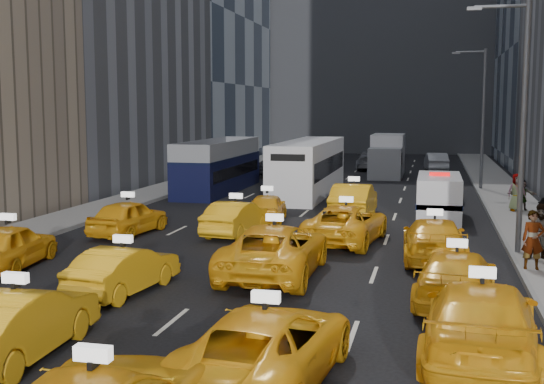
% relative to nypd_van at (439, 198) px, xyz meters
% --- Properties ---
extents(ground, '(160.00, 160.00, 0.00)m').
position_rel_nypd_van_xyz_m(ground, '(-6.58, -19.81, -1.01)').
color(ground, black).
rests_on(ground, ground).
extents(sidewalk_west, '(3.00, 90.00, 0.15)m').
position_rel_nypd_van_xyz_m(sidewalk_west, '(-17.08, 5.19, -0.94)').
color(sidewalk_west, gray).
rests_on(sidewalk_west, ground).
extents(sidewalk_east, '(3.00, 90.00, 0.15)m').
position_rel_nypd_van_xyz_m(sidewalk_east, '(3.92, 5.19, -0.94)').
color(sidewalk_east, gray).
rests_on(sidewalk_east, ground).
extents(curb_west, '(0.15, 90.00, 0.18)m').
position_rel_nypd_van_xyz_m(curb_west, '(-15.63, 5.19, -0.92)').
color(curb_west, slate).
rests_on(curb_west, ground).
extents(curb_east, '(0.15, 90.00, 0.18)m').
position_rel_nypd_van_xyz_m(curb_east, '(2.47, 5.19, -0.92)').
color(curb_east, slate).
rests_on(curb_east, ground).
extents(streetlight_near, '(2.15, 0.22, 9.00)m').
position_rel_nypd_van_xyz_m(streetlight_near, '(2.60, -7.81, 3.91)').
color(streetlight_near, '#595B60').
rests_on(streetlight_near, ground).
extents(streetlight_far, '(2.15, 0.22, 9.00)m').
position_rel_nypd_van_xyz_m(streetlight_far, '(2.60, 12.19, 3.91)').
color(streetlight_far, '#595B60').
rests_on(streetlight_far, ground).
extents(taxi_5, '(1.77, 4.68, 1.52)m').
position_rel_nypd_van_xyz_m(taxi_5, '(-8.85, -20.85, -0.25)').
color(taxi_5, '#FFB015').
rests_on(taxi_5, ground).
extents(taxi_6, '(3.01, 5.58, 1.49)m').
position_rel_nypd_van_xyz_m(taxi_6, '(-3.40, -20.92, -0.27)').
color(taxi_6, '#FFB015').
rests_on(taxi_6, ground).
extents(taxi_7, '(2.72, 5.87, 1.66)m').
position_rel_nypd_van_xyz_m(taxi_7, '(0.72, -18.67, -0.18)').
color(taxi_7, '#FFB015').
rests_on(taxi_7, ground).
extents(taxi_8, '(2.32, 4.61, 1.51)m').
position_rel_nypd_van_xyz_m(taxi_8, '(-13.96, -13.65, -0.26)').
color(taxi_8, '#FFB015').
rests_on(taxi_8, ground).
extents(taxi_9, '(1.98, 4.29, 1.36)m').
position_rel_nypd_van_xyz_m(taxi_9, '(-8.91, -15.59, -0.33)').
color(taxi_9, '#FFB015').
rests_on(taxi_9, ground).
extents(taxi_10, '(2.78, 5.96, 1.65)m').
position_rel_nypd_van_xyz_m(taxi_10, '(-5.15, -12.61, -0.19)').
color(taxi_10, '#FFB015').
rests_on(taxi_10, ground).
extents(taxi_11, '(2.49, 5.17, 1.45)m').
position_rel_nypd_van_xyz_m(taxi_11, '(0.35, -14.52, -0.28)').
color(taxi_11, '#FFB015').
rests_on(taxi_11, ground).
extents(taxi_12, '(2.20, 4.51, 1.48)m').
position_rel_nypd_van_xyz_m(taxi_12, '(-12.71, -7.17, -0.27)').
color(taxi_12, '#FFB015').
rests_on(taxi_12, ground).
extents(taxi_13, '(1.96, 4.46, 1.42)m').
position_rel_nypd_van_xyz_m(taxi_13, '(-8.31, -6.15, -0.30)').
color(taxi_13, '#FFB015').
rests_on(taxi_13, ground).
extents(taxi_14, '(3.16, 5.71, 1.51)m').
position_rel_nypd_van_xyz_m(taxi_14, '(-3.61, -6.80, -0.26)').
color(taxi_14, '#FFB015').
rests_on(taxi_14, ground).
extents(taxi_15, '(2.32, 5.26, 1.50)m').
position_rel_nypd_van_xyz_m(taxi_15, '(-0.22, -9.34, -0.26)').
color(taxi_15, '#FFB015').
rests_on(taxi_15, ground).
extents(taxi_16, '(2.07, 4.13, 1.35)m').
position_rel_nypd_van_xyz_m(taxi_16, '(-7.82, -2.64, -0.34)').
color(taxi_16, '#FFB015').
rests_on(taxi_16, ground).
extents(taxi_17, '(1.88, 5.12, 1.68)m').
position_rel_nypd_van_xyz_m(taxi_17, '(-4.01, -0.59, -0.17)').
color(taxi_17, '#FFB015').
rests_on(taxi_17, ground).
extents(nypd_van, '(2.12, 5.25, 2.24)m').
position_rel_nypd_van_xyz_m(nypd_van, '(0.00, 0.00, 0.00)').
color(nypd_van, white).
rests_on(nypd_van, ground).
extents(double_decker, '(3.49, 11.22, 3.21)m').
position_rel_nypd_van_xyz_m(double_decker, '(-13.57, 7.98, 0.58)').
color(double_decker, black).
rests_on(double_decker, ground).
extents(city_bus, '(3.81, 12.90, 3.28)m').
position_rel_nypd_van_xyz_m(city_bus, '(-7.74, 7.97, 0.62)').
color(city_bus, silver).
rests_on(city_bus, ground).
extents(box_truck, '(2.87, 7.21, 3.23)m').
position_rel_nypd_van_xyz_m(box_truck, '(-3.76, 20.18, 0.58)').
color(box_truck, white).
rests_on(box_truck, ground).
extents(misc_car_0, '(1.85, 4.69, 1.52)m').
position_rel_nypd_van_xyz_m(misc_car_0, '(0.28, 6.94, -0.25)').
color(misc_car_0, '#97989E').
rests_on(misc_car_0, ground).
extents(misc_car_1, '(2.90, 5.44, 1.46)m').
position_rel_nypd_van_xyz_m(misc_car_1, '(-12.22, 18.56, -0.28)').
color(misc_car_1, black).
rests_on(misc_car_1, ground).
extents(misc_car_2, '(2.45, 5.62, 1.61)m').
position_rel_nypd_van_xyz_m(misc_car_2, '(-5.54, 25.69, -0.21)').
color(misc_car_2, slate).
rests_on(misc_car_2, ground).
extents(misc_car_3, '(1.93, 4.34, 1.45)m').
position_rel_nypd_van_xyz_m(misc_car_3, '(-9.27, 22.55, -0.29)').
color(misc_car_3, black).
rests_on(misc_car_3, ground).
extents(misc_car_4, '(2.12, 4.85, 1.55)m').
position_rel_nypd_van_xyz_m(misc_car_4, '(-0.04, 25.44, -0.24)').
color(misc_car_4, '#A3A7AB').
rests_on(misc_car_4, ground).
extents(pedestrian_0, '(0.71, 0.48, 1.91)m').
position_rel_nypd_van_xyz_m(pedestrian_0, '(2.85, -10.48, 0.09)').
color(pedestrian_0, gray).
rests_on(pedestrian_0, sidewalk_east).
extents(pedestrian_1, '(0.95, 0.54, 1.92)m').
position_rel_nypd_van_xyz_m(pedestrian_1, '(3.35, -8.95, 0.10)').
color(pedestrian_1, gray).
rests_on(pedestrian_1, sidewalk_east).
extents(pedestrian_4, '(1.02, 0.71, 1.89)m').
position_rel_nypd_van_xyz_m(pedestrian_4, '(3.81, 2.51, 0.08)').
color(pedestrian_4, gray).
rests_on(pedestrian_4, sidewalk_east).
extents(pedestrian_5, '(1.45, 0.46, 1.55)m').
position_rel_nypd_van_xyz_m(pedestrian_5, '(4.11, 2.91, -0.09)').
color(pedestrian_5, gray).
rests_on(pedestrian_5, sidewalk_east).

